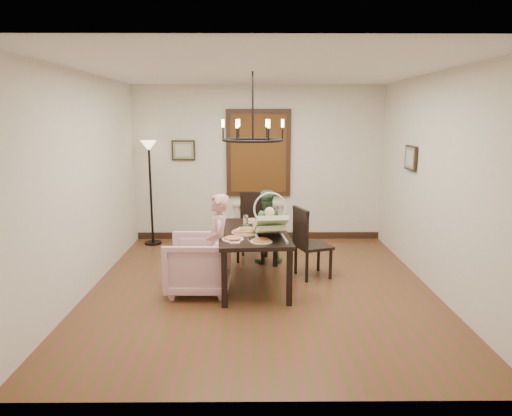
{
  "coord_description": "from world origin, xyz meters",
  "views": [
    {
      "loc": [
        -0.11,
        -5.78,
        2.24
      ],
      "look_at": [
        -0.06,
        0.17,
        1.05
      ],
      "focal_mm": 32.0,
      "sensor_mm": 36.0,
      "label": 1
    }
  ],
  "objects_px": {
    "elderly_woman": "(218,252)",
    "seated_man": "(265,232)",
    "chair_far": "(252,227)",
    "baby_bouncer": "(270,223)",
    "armchair": "(198,264)",
    "floor_lamp": "(151,194)",
    "drinking_glass": "(257,223)",
    "dining_table": "(253,237)",
    "chair_right": "(313,242)"
  },
  "relations": [
    {
      "from": "dining_table",
      "to": "seated_man",
      "type": "distance_m",
      "value": 1.01
    },
    {
      "from": "armchair",
      "to": "seated_man",
      "type": "distance_m",
      "value": 1.53
    },
    {
      "from": "chair_far",
      "to": "baby_bouncer",
      "type": "xyz_separation_m",
      "value": [
        0.22,
        -1.45,
        0.41
      ]
    },
    {
      "from": "elderly_woman",
      "to": "drinking_glass",
      "type": "distance_m",
      "value": 0.73
    },
    {
      "from": "chair_far",
      "to": "seated_man",
      "type": "xyz_separation_m",
      "value": [
        0.2,
        -0.11,
        -0.06
      ]
    },
    {
      "from": "elderly_woman",
      "to": "chair_right",
      "type": "bearing_deg",
      "value": 109.35
    },
    {
      "from": "armchair",
      "to": "elderly_woman",
      "type": "relative_size",
      "value": 0.76
    },
    {
      "from": "elderly_woman",
      "to": "floor_lamp",
      "type": "distance_m",
      "value": 2.69
    },
    {
      "from": "baby_bouncer",
      "to": "drinking_glass",
      "type": "height_order",
      "value": "baby_bouncer"
    },
    {
      "from": "dining_table",
      "to": "floor_lamp",
      "type": "relative_size",
      "value": 0.92
    },
    {
      "from": "chair_right",
      "to": "floor_lamp",
      "type": "relative_size",
      "value": 0.57
    },
    {
      "from": "chair_far",
      "to": "seated_man",
      "type": "distance_m",
      "value": 0.23
    },
    {
      "from": "elderly_woman",
      "to": "seated_man",
      "type": "xyz_separation_m",
      "value": [
        0.64,
        1.25,
        -0.06
      ]
    },
    {
      "from": "baby_bouncer",
      "to": "floor_lamp",
      "type": "xyz_separation_m",
      "value": [
        -2.01,
        2.4,
        -0.05
      ]
    },
    {
      "from": "chair_far",
      "to": "seated_man",
      "type": "height_order",
      "value": "chair_far"
    },
    {
      "from": "dining_table",
      "to": "floor_lamp",
      "type": "xyz_separation_m",
      "value": [
        -1.8,
        2.03,
        0.24
      ]
    },
    {
      "from": "dining_table",
      "to": "baby_bouncer",
      "type": "distance_m",
      "value": 0.51
    },
    {
      "from": "baby_bouncer",
      "to": "drinking_glass",
      "type": "relative_size",
      "value": 4.67
    },
    {
      "from": "floor_lamp",
      "to": "elderly_woman",
      "type": "bearing_deg",
      "value": -59.63
    },
    {
      "from": "armchair",
      "to": "baby_bouncer",
      "type": "distance_m",
      "value": 1.1
    },
    {
      "from": "floor_lamp",
      "to": "dining_table",
      "type": "bearing_deg",
      "value": -48.52
    },
    {
      "from": "armchair",
      "to": "elderly_woman",
      "type": "xyz_separation_m",
      "value": [
        0.27,
        -0.02,
        0.16
      ]
    },
    {
      "from": "dining_table",
      "to": "armchair",
      "type": "relative_size",
      "value": 2.02
    },
    {
      "from": "drinking_glass",
      "to": "floor_lamp",
      "type": "relative_size",
      "value": 0.07
    },
    {
      "from": "dining_table",
      "to": "armchair",
      "type": "xyz_separation_m",
      "value": [
        -0.71,
        -0.25,
        -0.29
      ]
    },
    {
      "from": "seated_man",
      "to": "floor_lamp",
      "type": "relative_size",
      "value": 0.53
    },
    {
      "from": "chair_far",
      "to": "chair_right",
      "type": "bearing_deg",
      "value": -31.31
    },
    {
      "from": "baby_bouncer",
      "to": "dining_table",
      "type": "bearing_deg",
      "value": 114.38
    },
    {
      "from": "elderly_woman",
      "to": "seated_man",
      "type": "distance_m",
      "value": 1.4
    },
    {
      "from": "chair_right",
      "to": "drinking_glass",
      "type": "bearing_deg",
      "value": 81.13
    },
    {
      "from": "dining_table",
      "to": "baby_bouncer",
      "type": "height_order",
      "value": "baby_bouncer"
    },
    {
      "from": "chair_far",
      "to": "chair_right",
      "type": "relative_size",
      "value": 1.06
    },
    {
      "from": "elderly_woman",
      "to": "dining_table",
      "type": "bearing_deg",
      "value": 116.58
    },
    {
      "from": "drinking_glass",
      "to": "baby_bouncer",
      "type": "bearing_deg",
      "value": -74.19
    },
    {
      "from": "chair_far",
      "to": "chair_right",
      "type": "height_order",
      "value": "chair_far"
    },
    {
      "from": "chair_right",
      "to": "armchair",
      "type": "relative_size",
      "value": 1.25
    },
    {
      "from": "dining_table",
      "to": "chair_right",
      "type": "relative_size",
      "value": 1.62
    },
    {
      "from": "dining_table",
      "to": "chair_far",
      "type": "height_order",
      "value": "chair_far"
    },
    {
      "from": "armchair",
      "to": "chair_right",
      "type": "bearing_deg",
      "value": 110.59
    },
    {
      "from": "chair_right",
      "to": "dining_table",
      "type": "bearing_deg",
      "value": 90.88
    },
    {
      "from": "drinking_glass",
      "to": "dining_table",
      "type": "bearing_deg",
      "value": -110.35
    },
    {
      "from": "armchair",
      "to": "floor_lamp",
      "type": "distance_m",
      "value": 2.58
    },
    {
      "from": "armchair",
      "to": "elderly_woman",
      "type": "height_order",
      "value": "elderly_woman"
    },
    {
      "from": "dining_table",
      "to": "armchair",
      "type": "bearing_deg",
      "value": -164.22
    },
    {
      "from": "chair_right",
      "to": "seated_man",
      "type": "distance_m",
      "value": 0.94
    },
    {
      "from": "elderly_woman",
      "to": "drinking_glass",
      "type": "relative_size",
      "value": 8.18
    },
    {
      "from": "elderly_woman",
      "to": "drinking_glass",
      "type": "xyz_separation_m",
      "value": [
        0.51,
        0.44,
        0.28
      ]
    },
    {
      "from": "chair_right",
      "to": "seated_man",
      "type": "height_order",
      "value": "chair_right"
    },
    {
      "from": "armchair",
      "to": "drinking_glass",
      "type": "bearing_deg",
      "value": 119.3
    },
    {
      "from": "chair_right",
      "to": "seated_man",
      "type": "relative_size",
      "value": 1.07
    }
  ]
}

